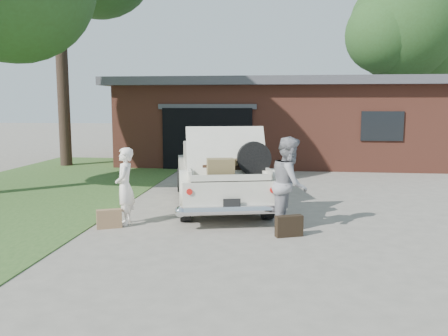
# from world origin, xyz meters

# --- Properties ---
(ground) EXTENTS (90.00, 90.00, 0.00)m
(ground) POSITION_xyz_m (0.00, 0.00, 0.00)
(ground) COLOR gray
(ground) RESTS_ON ground
(grass_strip) EXTENTS (6.00, 16.00, 0.02)m
(grass_strip) POSITION_xyz_m (-5.50, 3.00, 0.01)
(grass_strip) COLOR #2D4C1E
(grass_strip) RESTS_ON ground
(house) EXTENTS (12.80, 7.80, 3.30)m
(house) POSITION_xyz_m (0.98, 11.47, 1.67)
(house) COLOR brown
(house) RESTS_ON ground
(tree_right) EXTENTS (6.17, 5.36, 8.81)m
(tree_right) POSITION_xyz_m (7.16, 16.63, 5.86)
(tree_right) COLOR #38281E
(tree_right) RESTS_ON ground
(sedan) EXTENTS (2.98, 5.23, 1.90)m
(sedan) POSITION_xyz_m (-0.33, 2.33, 0.73)
(sedan) COLOR beige
(sedan) RESTS_ON ground
(woman_left) EXTENTS (0.46, 0.61, 1.52)m
(woman_left) POSITION_xyz_m (-1.91, 0.19, 0.76)
(woman_left) COLOR white
(woman_left) RESTS_ON ground
(woman_right) EXTENTS (0.74, 0.91, 1.76)m
(woman_right) POSITION_xyz_m (1.29, 0.19, 0.88)
(woman_right) COLOR gray
(woman_right) RESTS_ON ground
(suitcase_left) EXTENTS (0.49, 0.33, 0.36)m
(suitcase_left) POSITION_xyz_m (-2.13, -0.12, 0.18)
(suitcase_left) COLOR #96704C
(suitcase_left) RESTS_ON ground
(suitcase_right) EXTENTS (0.52, 0.33, 0.38)m
(suitcase_right) POSITION_xyz_m (1.28, -0.28, 0.19)
(suitcase_right) COLOR black
(suitcase_right) RESTS_ON ground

